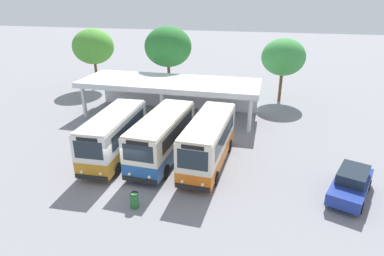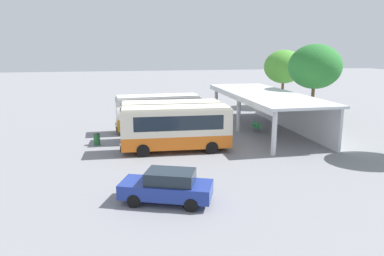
# 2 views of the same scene
# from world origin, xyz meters

# --- Properties ---
(ground_plane) EXTENTS (180.00, 180.00, 0.00)m
(ground_plane) POSITION_xyz_m (0.00, 0.00, 0.00)
(ground_plane) COLOR gray
(city_bus_nearest_orange) EXTENTS (2.59, 7.49, 3.28)m
(city_bus_nearest_orange) POSITION_xyz_m (-2.28, 2.63, 1.81)
(city_bus_nearest_orange) COLOR black
(city_bus_nearest_orange) RESTS_ON ground
(city_bus_second_in_row) EXTENTS (2.71, 8.11, 3.18)m
(city_bus_second_in_row) POSITION_xyz_m (1.00, 3.34, 1.76)
(city_bus_second_in_row) COLOR black
(city_bus_second_in_row) RESTS_ON ground
(city_bus_middle_cream) EXTENTS (2.57, 7.97, 3.30)m
(city_bus_middle_cream) POSITION_xyz_m (4.28, 3.21, 1.82)
(city_bus_middle_cream) COLOR black
(city_bus_middle_cream) RESTS_ON ground
(parked_car_flank) EXTENTS (3.22, 4.75, 1.62)m
(parked_car_flank) POSITION_xyz_m (12.94, 1.42, 0.83)
(parked_car_flank) COLOR black
(parked_car_flank) RESTS_ON ground
(terminal_canopy) EXTENTS (16.67, 5.78, 3.40)m
(terminal_canopy) POSITION_xyz_m (-1.14, 12.80, 2.67)
(terminal_canopy) COLOR silver
(terminal_canopy) RESTS_ON ground
(waiting_chair_end_by_column) EXTENTS (0.45, 0.45, 0.86)m
(waiting_chair_end_by_column) POSITION_xyz_m (-1.10, 11.17, 0.52)
(waiting_chair_end_by_column) COLOR slate
(waiting_chair_end_by_column) RESTS_ON ground
(waiting_chair_second_from_end) EXTENTS (0.45, 0.45, 0.86)m
(waiting_chair_second_from_end) POSITION_xyz_m (-0.51, 11.19, 0.52)
(waiting_chair_second_from_end) COLOR slate
(waiting_chair_second_from_end) RESTS_ON ground
(waiting_chair_middle_seat) EXTENTS (0.45, 0.45, 0.86)m
(waiting_chair_middle_seat) POSITION_xyz_m (0.08, 11.23, 0.52)
(waiting_chair_middle_seat) COLOR slate
(waiting_chair_middle_seat) RESTS_ON ground
(roadside_tree_behind_canopy) EXTENTS (5.07, 5.07, 7.74)m
(roadside_tree_behind_canopy) POSITION_xyz_m (-3.06, 18.03, 5.57)
(roadside_tree_behind_canopy) COLOR brown
(roadside_tree_behind_canopy) RESTS_ON ground
(roadside_tree_east_of_canopy) EXTENTS (4.52, 4.52, 6.69)m
(roadside_tree_east_of_canopy) POSITION_xyz_m (9.09, 19.28, 4.75)
(roadside_tree_east_of_canopy) COLOR brown
(roadside_tree_east_of_canopy) RESTS_ON ground
(roadside_tree_west_of_canopy) EXTENTS (4.84, 4.84, 7.13)m
(roadside_tree_west_of_canopy) POSITION_xyz_m (-12.84, 19.46, 5.06)
(roadside_tree_west_of_canopy) COLOR brown
(roadside_tree_west_of_canopy) RESTS_ON ground
(litter_bin_apron) EXTENTS (0.49, 0.49, 0.90)m
(litter_bin_apron) POSITION_xyz_m (1.30, -2.53, 0.46)
(litter_bin_apron) COLOR #266633
(litter_bin_apron) RESTS_ON ground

